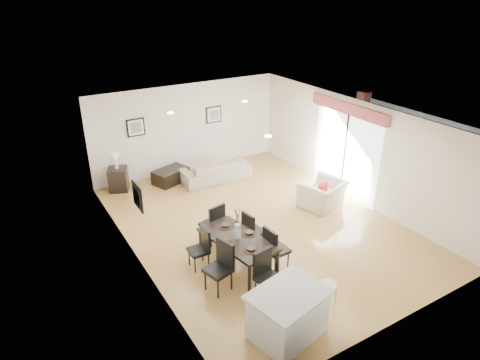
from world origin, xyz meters
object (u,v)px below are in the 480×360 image
armchair (323,194)px  dining_chair_wfar (202,246)px  dining_chair_enear (274,247)px  side_table (118,179)px  sofa (216,170)px  dining_chair_efar (252,229)px  dining_chair_wnear (221,263)px  dining_table (238,241)px  bar_stool (328,289)px  dining_chair_head (266,272)px  coffee_table (171,176)px  kitchen_island (288,314)px  dining_chair_foot (214,222)px

armchair → dining_chair_wfar: size_ratio=1.25×
dining_chair_enear → side_table: dining_chair_enear is taller
sofa → dining_chair_efar: dining_chair_efar is taller
dining_chair_wnear → dining_chair_enear: 1.20m
dining_table → side_table: 4.97m
armchair → bar_stool: 4.15m
dining_table → side_table: (-1.03, 4.85, -0.30)m
dining_chair_head → coffee_table: bearing=76.6°
sofa → kitchen_island: 6.38m
dining_chair_efar → bar_stool: 2.45m
dining_chair_enear → side_table: (-1.63, 5.28, -0.20)m
dining_table → dining_chair_wnear: size_ratio=1.80×
sofa → dining_chair_foot: 3.43m
dining_chair_wfar → kitchen_island: 2.48m
dining_table → dining_chair_enear: (0.60, -0.43, -0.10)m
armchair → dining_chair_efar: (-2.67, -0.72, 0.15)m
dining_chair_foot → dining_table: bearing=75.9°
coffee_table → dining_table: bearing=-115.3°
dining_chair_wfar → dining_chair_enear: dining_chair_enear is taller
dining_chair_foot → dining_chair_wnear: bearing=54.0°
armchair → dining_chair_wfar: dining_chair_wfar is taller
dining_chair_foot → sofa: bearing=-131.7°
coffee_table → kitchen_island: kitchen_island is taller
armchair → dining_chair_enear: bearing=15.0°
dining_chair_wnear → coffee_table: bearing=153.1°
sofa → bar_stool: 6.19m
dining_chair_foot → dining_chair_efar: bearing=119.5°
sofa → coffee_table: 1.34m
dining_chair_wfar → armchair: bearing=102.7°
side_table → bar_stool: size_ratio=0.97×
dining_chair_wnear → coffee_table: 5.12m
kitchen_island → dining_chair_enear: bearing=50.1°
dining_chair_foot → armchair: bearing=168.5°
dining_chair_enear → dining_chair_efar: (0.00, 0.85, -0.03)m
dining_chair_wfar → kitchen_island: (0.36, -2.45, -0.05)m
dining_chair_wnear → bar_stool: size_ratio=1.45×
dining_chair_enear → side_table: 5.53m
kitchen_island → bar_stool: kitchen_island is taller
dining_table → dining_chair_wfar: 0.76m
dining_chair_wnear → coffee_table: (1.03, 5.00, -0.36)m
sofa → coffee_table: (-1.23, 0.54, -0.10)m
dining_chair_enear → dining_chair_wfar: bearing=51.4°
dining_chair_wnear → dining_chair_enear: dining_chair_wnear is taller
dining_chair_enear → coffee_table: size_ratio=0.95×
dining_chair_foot → dining_chair_head: bearing=76.1°
armchair → dining_chair_efar: bearing=-0.2°
dining_chair_enear → bar_stool: size_ratio=1.38×
dining_chair_foot → bar_stool: size_ratio=1.41×
sofa → dining_chair_head: (-1.67, -5.11, 0.24)m
dining_chair_foot → coffee_table: 3.58m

